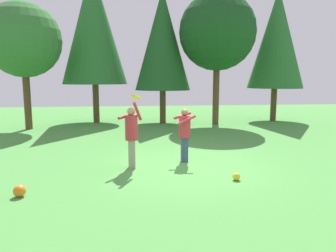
{
  "coord_description": "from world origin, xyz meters",
  "views": [
    {
      "loc": [
        -1.5,
        -8.55,
        2.43
      ],
      "look_at": [
        -0.46,
        0.6,
        1.05
      ],
      "focal_mm": 33.61,
      "sensor_mm": 36.0,
      "label": 1
    }
  ],
  "objects_px": {
    "ball_yellow": "(236,176)",
    "person_catcher": "(185,131)",
    "frisbee": "(136,97)",
    "ball_orange": "(19,191)",
    "tree_far_right": "(277,39)",
    "tree_far_left": "(23,40)",
    "tree_left": "(93,26)",
    "tree_center": "(163,40)",
    "tree_right": "(217,32)",
    "person_thrower": "(131,132)"
  },
  "relations": [
    {
      "from": "frisbee",
      "to": "tree_right",
      "type": "bearing_deg",
      "value": 60.95
    },
    {
      "from": "ball_yellow",
      "to": "tree_far_right",
      "type": "relative_size",
      "value": 0.03
    },
    {
      "from": "ball_orange",
      "to": "tree_far_left",
      "type": "xyz_separation_m",
      "value": [
        -2.68,
        9.32,
        4.1
      ]
    },
    {
      "from": "person_catcher",
      "to": "tree_far_right",
      "type": "bearing_deg",
      "value": -139.48
    },
    {
      "from": "person_thrower",
      "to": "ball_yellow",
      "type": "xyz_separation_m",
      "value": [
        2.51,
        -1.37,
        -0.91
      ]
    },
    {
      "from": "ball_orange",
      "to": "tree_far_left",
      "type": "distance_m",
      "value": 10.53
    },
    {
      "from": "ball_yellow",
      "to": "tree_far_right",
      "type": "xyz_separation_m",
      "value": [
        5.7,
        10.37,
        4.56
      ]
    },
    {
      "from": "person_thrower",
      "to": "tree_left",
      "type": "xyz_separation_m",
      "value": [
        -1.98,
        9.45,
        4.25
      ]
    },
    {
      "from": "frisbee",
      "to": "ball_orange",
      "type": "distance_m",
      "value": 3.71
    },
    {
      "from": "person_thrower",
      "to": "frisbee",
      "type": "relative_size",
      "value": 5.08
    },
    {
      "from": "tree_right",
      "to": "tree_center",
      "type": "height_order",
      "value": "tree_center"
    },
    {
      "from": "person_catcher",
      "to": "ball_orange",
      "type": "relative_size",
      "value": 6.22
    },
    {
      "from": "person_thrower",
      "to": "tree_center",
      "type": "bearing_deg",
      "value": 23.16
    },
    {
      "from": "ball_orange",
      "to": "tree_far_right",
      "type": "height_order",
      "value": "tree_far_right"
    },
    {
      "from": "tree_right",
      "to": "tree_far_right",
      "type": "distance_m",
      "value": 3.81
    },
    {
      "from": "ball_orange",
      "to": "tree_far_right",
      "type": "xyz_separation_m",
      "value": [
        10.54,
        10.9,
        4.53
      ]
    },
    {
      "from": "frisbee",
      "to": "tree_center",
      "type": "height_order",
      "value": "tree_center"
    },
    {
      "from": "frisbee",
      "to": "tree_far_right",
      "type": "bearing_deg",
      "value": 47.43
    },
    {
      "from": "frisbee",
      "to": "tree_left",
      "type": "xyz_separation_m",
      "value": [
        -2.12,
        9.25,
        3.32
      ]
    },
    {
      "from": "person_catcher",
      "to": "tree_right",
      "type": "bearing_deg",
      "value": -122.75
    },
    {
      "from": "person_catcher",
      "to": "frisbee",
      "type": "xyz_separation_m",
      "value": [
        -1.41,
        -0.28,
        1.01
      ]
    },
    {
      "from": "ball_yellow",
      "to": "tree_right",
      "type": "xyz_separation_m",
      "value": [
        2.01,
        9.47,
        4.76
      ]
    },
    {
      "from": "tree_far_left",
      "to": "ball_orange",
      "type": "bearing_deg",
      "value": -73.93
    },
    {
      "from": "tree_far_left",
      "to": "tree_center",
      "type": "relative_size",
      "value": 0.84
    },
    {
      "from": "ball_yellow",
      "to": "ball_orange",
      "type": "relative_size",
      "value": 0.75
    },
    {
      "from": "tree_far_left",
      "to": "tree_far_right",
      "type": "relative_size",
      "value": 0.81
    },
    {
      "from": "person_catcher",
      "to": "frisbee",
      "type": "distance_m",
      "value": 1.76
    },
    {
      "from": "tree_center",
      "to": "tree_far_left",
      "type": "bearing_deg",
      "value": -168.49
    },
    {
      "from": "ball_orange",
      "to": "tree_right",
      "type": "height_order",
      "value": "tree_right"
    },
    {
      "from": "ball_orange",
      "to": "frisbee",
      "type": "bearing_deg",
      "value": 40.59
    },
    {
      "from": "frisbee",
      "to": "tree_far_left",
      "type": "bearing_deg",
      "value": 125.54
    },
    {
      "from": "person_thrower",
      "to": "tree_right",
      "type": "distance_m",
      "value": 10.04
    },
    {
      "from": "frisbee",
      "to": "tree_left",
      "type": "bearing_deg",
      "value": 102.9
    },
    {
      "from": "tree_center",
      "to": "tree_left",
      "type": "relative_size",
      "value": 0.85
    },
    {
      "from": "tree_left",
      "to": "ball_orange",
      "type": "bearing_deg",
      "value": -91.74
    },
    {
      "from": "ball_orange",
      "to": "tree_far_left",
      "type": "relative_size",
      "value": 0.04
    },
    {
      "from": "ball_yellow",
      "to": "ball_orange",
      "type": "xyz_separation_m",
      "value": [
        -4.84,
        -0.54,
        0.03
      ]
    },
    {
      "from": "person_catcher",
      "to": "ball_orange",
      "type": "distance_m",
      "value": 4.62
    },
    {
      "from": "ball_yellow",
      "to": "person_catcher",
      "type": "bearing_deg",
      "value": 117.48
    },
    {
      "from": "ball_yellow",
      "to": "tree_left",
      "type": "distance_m",
      "value": 12.8
    },
    {
      "from": "tree_center",
      "to": "person_catcher",
      "type": "bearing_deg",
      "value": -91.12
    },
    {
      "from": "tree_center",
      "to": "tree_left",
      "type": "height_order",
      "value": "tree_left"
    },
    {
      "from": "person_thrower",
      "to": "tree_right",
      "type": "relative_size",
      "value": 0.27
    },
    {
      "from": "person_catcher",
      "to": "tree_left",
      "type": "distance_m",
      "value": 10.56
    },
    {
      "from": "ball_orange",
      "to": "tree_right",
      "type": "xyz_separation_m",
      "value": [
        6.85,
        10.01,
        4.73
      ]
    },
    {
      "from": "frisbee",
      "to": "tree_far_right",
      "type": "xyz_separation_m",
      "value": [
        8.08,
        8.79,
        2.72
      ]
    },
    {
      "from": "ball_yellow",
      "to": "ball_orange",
      "type": "height_order",
      "value": "ball_orange"
    },
    {
      "from": "person_catcher",
      "to": "tree_right",
      "type": "height_order",
      "value": "tree_right"
    },
    {
      "from": "tree_far_left",
      "to": "tree_far_right",
      "type": "xyz_separation_m",
      "value": [
        13.23,
        1.59,
        0.43
      ]
    },
    {
      "from": "person_catcher",
      "to": "ball_yellow",
      "type": "distance_m",
      "value": 2.25
    }
  ]
}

